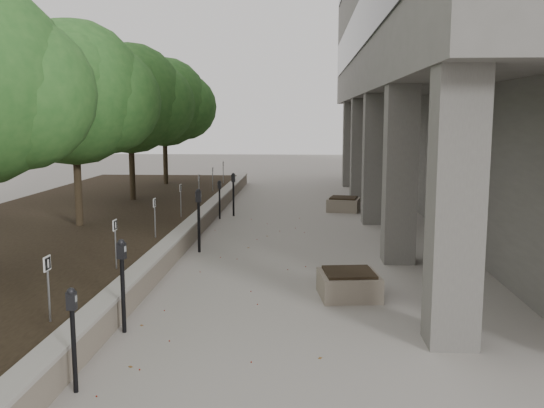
% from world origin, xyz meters
% --- Properties ---
extents(ground, '(90.00, 90.00, 0.00)m').
position_xyz_m(ground, '(0.00, 0.00, 0.00)').
color(ground, gray).
rests_on(ground, ground).
extents(retaining_wall, '(0.39, 26.00, 0.50)m').
position_xyz_m(retaining_wall, '(-1.82, 9.00, 0.25)').
color(retaining_wall, gray).
rests_on(retaining_wall, ground).
extents(planting_bed, '(7.00, 26.00, 0.40)m').
position_xyz_m(planting_bed, '(-5.50, 9.00, 0.20)').
color(planting_bed, '#2D2216').
rests_on(planting_bed, ground).
extents(crabapple_tree_3, '(4.60, 4.00, 5.44)m').
position_xyz_m(crabapple_tree_3, '(-4.80, 8.00, 3.12)').
color(crabapple_tree_3, '#295F24').
rests_on(crabapple_tree_3, planting_bed).
extents(crabapple_tree_4, '(4.60, 4.00, 5.44)m').
position_xyz_m(crabapple_tree_4, '(-4.80, 13.00, 3.12)').
color(crabapple_tree_4, '#295F24').
rests_on(crabapple_tree_4, planting_bed).
extents(crabapple_tree_5, '(4.60, 4.00, 5.44)m').
position_xyz_m(crabapple_tree_5, '(-4.80, 18.00, 3.12)').
color(crabapple_tree_5, '#295F24').
rests_on(crabapple_tree_5, planting_bed).
extents(parking_sign_2, '(0.04, 0.22, 0.96)m').
position_xyz_m(parking_sign_2, '(-2.35, 0.50, 0.88)').
color(parking_sign_2, black).
rests_on(parking_sign_2, planting_bed).
extents(parking_sign_3, '(0.04, 0.22, 0.96)m').
position_xyz_m(parking_sign_3, '(-2.35, 3.50, 0.88)').
color(parking_sign_3, black).
rests_on(parking_sign_3, planting_bed).
extents(parking_sign_4, '(0.04, 0.22, 0.96)m').
position_xyz_m(parking_sign_4, '(-2.35, 6.50, 0.88)').
color(parking_sign_4, black).
rests_on(parking_sign_4, planting_bed).
extents(parking_sign_5, '(0.04, 0.22, 0.96)m').
position_xyz_m(parking_sign_5, '(-2.35, 9.50, 0.88)').
color(parking_sign_5, black).
rests_on(parking_sign_5, planting_bed).
extents(parking_sign_6, '(0.04, 0.22, 0.96)m').
position_xyz_m(parking_sign_6, '(-2.35, 12.50, 0.88)').
color(parking_sign_6, black).
rests_on(parking_sign_6, planting_bed).
extents(parking_sign_7, '(0.04, 0.22, 0.96)m').
position_xyz_m(parking_sign_7, '(-2.35, 15.50, 0.88)').
color(parking_sign_7, black).
rests_on(parking_sign_7, planting_bed).
extents(parking_sign_8, '(0.04, 0.22, 0.96)m').
position_xyz_m(parking_sign_8, '(-2.35, 18.50, 0.88)').
color(parking_sign_8, black).
rests_on(parking_sign_8, planting_bed).
extents(parking_meter_1, '(0.13, 0.09, 1.31)m').
position_xyz_m(parking_meter_1, '(-1.47, -0.83, 0.65)').
color(parking_meter_1, black).
rests_on(parking_meter_1, ground).
extents(parking_meter_2, '(0.16, 0.13, 1.47)m').
position_xyz_m(parking_meter_2, '(-1.50, 1.19, 0.74)').
color(parking_meter_2, black).
rests_on(parking_meter_2, ground).
extents(parking_meter_3, '(0.16, 0.12, 1.57)m').
position_xyz_m(parking_meter_3, '(-1.32, 6.69, 0.79)').
color(parking_meter_3, black).
rests_on(parking_meter_3, ground).
extents(parking_meter_4, '(0.15, 0.11, 1.45)m').
position_xyz_m(parking_meter_4, '(-1.12, 12.07, 0.73)').
color(parking_meter_4, black).
rests_on(parking_meter_4, ground).
extents(parking_meter_5, '(0.13, 0.10, 1.27)m').
position_xyz_m(parking_meter_5, '(-1.50, 11.47, 0.63)').
color(parking_meter_5, black).
rests_on(parking_meter_5, ground).
extents(planter_front, '(1.18, 1.18, 0.49)m').
position_xyz_m(planter_front, '(2.09, 3.22, 0.25)').
color(planter_front, gray).
rests_on(planter_front, ground).
extents(planter_back, '(1.26, 1.26, 0.50)m').
position_xyz_m(planter_back, '(2.63, 13.38, 0.25)').
color(planter_back, gray).
rests_on(planter_back, ground).
extents(berry_scatter, '(3.30, 14.10, 0.02)m').
position_xyz_m(berry_scatter, '(-0.10, 5.00, 0.01)').
color(berry_scatter, maroon).
rests_on(berry_scatter, ground).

